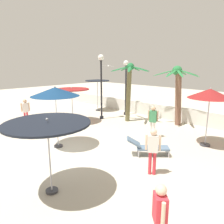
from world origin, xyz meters
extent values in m
plane|color=beige|center=(0.00, 0.00, 0.00)|extent=(56.00, 56.00, 0.00)
cube|color=silver|center=(0.00, 8.57, 0.50)|extent=(25.20, 0.30, 1.00)
cylinder|color=#333338|center=(-0.81, 0.05, 0.04)|extent=(0.43, 0.43, 0.08)
cylinder|color=#A5A5AD|center=(-0.81, 0.05, 1.28)|extent=(0.05, 0.05, 2.56)
cone|color=navy|center=(-0.81, 0.05, 2.72)|extent=(2.25, 2.25, 0.42)
sphere|color=#99999E|center=(-0.81, 0.05, 2.94)|extent=(0.08, 0.08, 0.08)
cylinder|color=#333338|center=(-4.01, 3.20, 0.04)|extent=(0.53, 0.53, 0.08)
cylinder|color=#A5A5AD|center=(-4.01, 3.20, 1.16)|extent=(0.05, 0.05, 2.33)
cylinder|color=maroon|center=(-4.01, 3.20, 2.31)|extent=(2.35, 2.35, 0.06)
sphere|color=#99999E|center=(-4.01, 3.20, 2.41)|extent=(0.08, 0.08, 0.08)
cylinder|color=#333338|center=(2.34, -2.14, 0.04)|extent=(0.39, 0.39, 0.08)
cylinder|color=#A5A5AD|center=(2.34, -2.14, 1.14)|extent=(0.05, 0.05, 2.29)
cylinder|color=black|center=(2.34, -2.14, 2.27)|extent=(2.56, 2.56, 0.06)
sphere|color=#99999E|center=(2.34, -2.14, 2.39)|extent=(0.08, 0.08, 0.08)
cylinder|color=#333338|center=(4.28, 5.25, 0.04)|extent=(0.49, 0.49, 0.08)
cylinder|color=#A5A5AD|center=(4.28, 5.25, 1.22)|extent=(0.05, 0.05, 2.44)
cone|color=maroon|center=(4.28, 5.25, 2.61)|extent=(2.06, 2.06, 0.45)
sphere|color=#99999E|center=(4.28, 5.25, 2.84)|extent=(0.08, 0.08, 0.08)
cylinder|color=#333338|center=(-5.61, 6.96, 0.04)|extent=(0.38, 0.38, 0.08)
cylinder|color=#A5A5AD|center=(-5.61, 6.96, 1.30)|extent=(0.05, 0.05, 2.61)
cylinder|color=black|center=(-5.61, 6.96, 2.59)|extent=(2.02, 2.02, 0.06)
sphere|color=#99999E|center=(-5.61, 6.96, 2.70)|extent=(0.08, 0.08, 0.08)
cylinder|color=brown|center=(-1.46, 6.14, 1.90)|extent=(0.45, 0.31, 3.80)
sphere|color=#1F6D39|center=(-1.33, 6.14, 3.80)|extent=(0.50, 0.50, 0.50)
ellipsoid|color=#1F6D39|center=(-0.63, 6.20, 3.66)|extent=(1.39, 0.33, 0.42)
ellipsoid|color=#1F6D39|center=(-0.95, 6.73, 3.66)|extent=(0.92, 1.27, 0.42)
ellipsoid|color=#1F6D39|center=(-1.47, 6.83, 3.66)|extent=(0.48, 1.39, 0.42)
ellipsoid|color=#1F6D39|center=(-1.99, 6.39, 3.66)|extent=(1.36, 0.68, 0.42)
ellipsoid|color=#1F6D39|center=(-1.97, 5.83, 3.66)|extent=(1.33, 0.78, 0.42)
ellipsoid|color=#1F6D39|center=(-1.62, 5.49, 3.66)|extent=(0.75, 1.34, 0.42)
ellipsoid|color=#1F6D39|center=(-0.92, 5.56, 3.66)|extent=(0.96, 1.25, 0.42)
cylinder|color=brown|center=(1.44, 7.73, 1.78)|extent=(0.59, 0.39, 3.58)
sphere|color=#28763C|center=(1.24, 7.73, 3.56)|extent=(0.62, 0.62, 0.62)
ellipsoid|color=#28763C|center=(2.02, 7.66, 3.42)|extent=(1.54, 0.32, 0.48)
ellipsoid|color=#28763C|center=(1.67, 8.38, 3.42)|extent=(1.02, 1.38, 0.48)
ellipsoid|color=#28763C|center=(1.19, 8.51, 3.42)|extent=(0.30, 1.54, 0.48)
ellipsoid|color=#28763C|center=(0.61, 8.21, 3.42)|extent=(1.34, 1.09, 0.48)
ellipsoid|color=#28763C|center=(0.46, 7.61, 3.42)|extent=(1.54, 0.44, 0.48)
ellipsoid|color=#28763C|center=(0.66, 7.19, 3.42)|extent=(1.26, 1.19, 0.48)
ellipsoid|color=#28763C|center=(1.29, 6.94, 3.42)|extent=(0.30, 1.54, 0.48)
ellipsoid|color=#28763C|center=(1.75, 7.13, 3.42)|extent=(1.15, 1.29, 0.48)
cylinder|color=black|center=(-3.27, 5.25, 0.10)|extent=(0.28, 0.28, 0.20)
cylinder|color=black|center=(-3.27, 5.25, 2.10)|extent=(0.12, 0.12, 4.20)
cylinder|color=black|center=(-3.27, 5.25, 4.20)|extent=(0.22, 0.22, 0.06)
sphere|color=white|center=(-3.27, 5.25, 4.41)|extent=(0.43, 0.43, 0.43)
cylinder|color=black|center=(-2.88, 7.50, 0.10)|extent=(0.28, 0.28, 0.20)
cylinder|color=black|center=(-2.88, 7.50, 1.91)|extent=(0.12, 0.12, 3.83)
cylinder|color=black|center=(-2.88, 7.50, 3.83)|extent=(0.22, 0.22, 0.06)
sphere|color=white|center=(-2.88, 7.50, 4.03)|extent=(0.42, 0.42, 0.42)
cube|color=#B7B7BC|center=(3.54, 2.89, 0.17)|extent=(0.41, 0.43, 0.35)
cube|color=#B7B7BC|center=(2.60, 2.00, 0.17)|extent=(0.41, 0.43, 0.35)
cube|color=slate|center=(3.07, 2.44, 0.35)|extent=(1.40, 1.36, 0.08)
cube|color=slate|center=(2.45, 1.85, 0.63)|extent=(0.82, 0.81, 0.39)
cylinder|color=#D8333F|center=(4.05, 1.06, 0.44)|extent=(0.12, 0.12, 0.88)
cylinder|color=#D8333F|center=(3.91, 0.97, 0.44)|extent=(0.12, 0.12, 0.88)
cube|color=silver|center=(3.98, 1.02, 1.20)|extent=(0.43, 0.40, 0.63)
sphere|color=beige|center=(3.98, 1.02, 1.63)|extent=(0.24, 0.24, 0.24)
cylinder|color=beige|center=(4.18, 1.15, 1.23)|extent=(0.08, 0.08, 0.56)
cylinder|color=beige|center=(3.78, 0.89, 1.23)|extent=(0.08, 0.08, 0.56)
cube|color=#D8333F|center=(6.01, -1.78, 1.15)|extent=(0.42, 0.42, 0.60)
sphere|color=beige|center=(6.01, -1.78, 1.56)|extent=(0.23, 0.23, 0.23)
cylinder|color=beige|center=(5.84, -1.61, 1.18)|extent=(0.08, 0.08, 0.54)
cylinder|color=beige|center=(6.18, -1.95, 1.18)|extent=(0.08, 0.08, 0.54)
cylinder|color=#D8333F|center=(-5.70, 0.59, 0.44)|extent=(0.12, 0.12, 0.87)
cylinder|color=#D8333F|center=(-5.67, 0.75, 0.44)|extent=(0.12, 0.12, 0.87)
cube|color=silver|center=(-5.68, 0.67, 1.18)|extent=(0.29, 0.39, 0.62)
sphere|color=tan|center=(-5.68, 0.67, 1.61)|extent=(0.24, 0.24, 0.24)
cylinder|color=tan|center=(-5.72, 0.43, 1.21)|extent=(0.08, 0.08, 0.56)
cylinder|color=tan|center=(-5.65, 0.90, 1.21)|extent=(0.08, 0.08, 0.56)
cylinder|color=silver|center=(1.65, 4.39, 0.44)|extent=(0.12, 0.12, 0.88)
cylinder|color=silver|center=(1.79, 4.46, 0.44)|extent=(0.12, 0.12, 0.88)
cube|color=#3F8C59|center=(1.72, 4.43, 1.20)|extent=(0.43, 0.37, 0.63)
sphere|color=tan|center=(1.72, 4.43, 1.63)|extent=(0.24, 0.24, 0.24)
cylinder|color=tan|center=(1.50, 4.33, 1.23)|extent=(0.08, 0.08, 0.56)
cylinder|color=tan|center=(1.94, 4.53, 1.23)|extent=(0.08, 0.08, 0.56)
ellipsoid|color=white|center=(-6.23, 8.87, 3.79)|extent=(0.34, 0.23, 0.12)
sphere|color=white|center=(-6.07, 8.80, 3.82)|extent=(0.10, 0.10, 0.10)
cube|color=silver|center=(-6.12, 9.12, 3.81)|extent=(0.34, 0.55, 0.15)
cube|color=silver|center=(-6.33, 8.61, 3.81)|extent=(0.34, 0.56, 0.05)
camera|label=1|loc=(7.92, -5.12, 3.98)|focal=34.04mm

